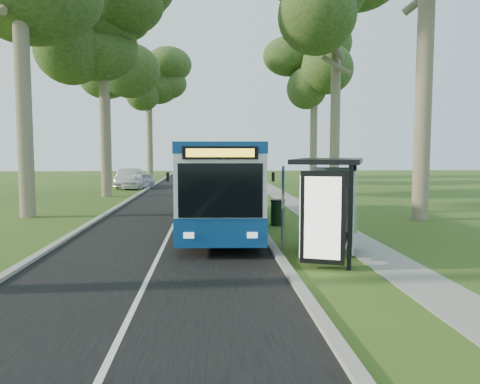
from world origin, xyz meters
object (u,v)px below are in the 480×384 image
at_px(bus, 224,184).
at_px(bus_shelter, 338,189).
at_px(litter_bin, 278,212).
at_px(car_silver, 129,178).
at_px(car_white, 138,181).
at_px(bus_stop_sign, 283,198).

bearing_deg(bus, bus_shelter, -62.48).
height_order(bus_shelter, litter_bin, bus_shelter).
xyz_separation_m(bus, car_silver, (-7.40, 20.79, -0.93)).
bearing_deg(car_white, litter_bin, -50.70).
distance_m(bus_stop_sign, litter_bin, 4.94).
height_order(bus_shelter, car_white, bus_shelter).
bearing_deg(car_silver, litter_bin, -65.79).
distance_m(bus_shelter, car_white, 27.75).
bearing_deg(bus_stop_sign, litter_bin, 95.45).
xyz_separation_m(bus_stop_sign, litter_bin, (0.55, 4.78, -1.09)).
height_order(bus, car_white, bus).
bearing_deg(bus_stop_sign, car_silver, 121.48).
xyz_separation_m(litter_bin, car_silver, (-9.63, 20.89, 0.27)).
height_order(bus_stop_sign, litter_bin, bus_stop_sign).
relative_size(bus, bus_stop_sign, 4.86).
relative_size(bus, car_silver, 2.60).
bearing_deg(car_white, bus_shelter, -54.58).
bearing_deg(litter_bin, car_silver, 114.75).
relative_size(bus_stop_sign, car_white, 0.68).
bearing_deg(bus, car_white, 110.98).
height_order(bus_stop_sign, car_silver, bus_stop_sign).
bearing_deg(bus_stop_sign, car_white, 120.33).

